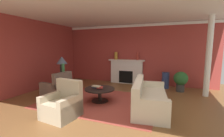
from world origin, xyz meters
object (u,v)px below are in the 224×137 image
object	(u,v)px
side_table	(63,82)
table_lamp	(62,62)
vase_on_side_table	(63,69)
vase_tall_corner	(165,80)
armchair_near_window	(57,90)
armchair_facing_fireplace	(62,106)
vase_mantel_left	(116,56)
sofa	(149,99)
coffee_table	(100,92)
potted_plant	(181,80)
fireplace	(126,72)
vase_mantel_right	(137,56)

from	to	relation	value
side_table	table_lamp	size ratio (longest dim) A/B	0.93
vase_on_side_table	vase_tall_corner	xyz separation A→B (m)	(3.81, 2.17, -0.58)
armchair_near_window	armchair_facing_fireplace	size ratio (longest dim) A/B	1.00
vase_mantel_left	armchair_near_window	bearing A→B (deg)	-110.34
sofa	side_table	world-z (taller)	sofa
coffee_table	side_table	bearing A→B (deg)	164.00
armchair_near_window	vase_mantel_left	distance (m)	3.46
vase_on_side_table	table_lamp	bearing A→B (deg)	141.34
armchair_facing_fireplace	side_table	distance (m)	2.53
vase_tall_corner	coffee_table	bearing A→B (deg)	-127.28
vase_tall_corner	potted_plant	size ratio (longest dim) A/B	0.86
side_table	fireplace	bearing A→B (deg)	48.64
armchair_facing_fireplace	coffee_table	xyz separation A→B (m)	(0.39, 1.42, 0.03)
coffee_table	vase_tall_corner	bearing A→B (deg)	52.72
side_table	vase_mantel_left	xyz separation A→B (m)	(1.52, 2.30, 1.00)
sofa	vase_mantel_right	world-z (taller)	vase_mantel_right
vase_mantel_left	potted_plant	world-z (taller)	vase_mantel_left
coffee_table	vase_mantel_left	size ratio (longest dim) A/B	2.68
fireplace	vase_mantel_right	world-z (taller)	vase_mantel_right
vase_tall_corner	sofa	bearing A→B (deg)	-97.88
armchair_near_window	vase_on_side_table	world-z (taller)	vase_on_side_table
sofa	table_lamp	size ratio (longest dim) A/B	2.93
armchair_near_window	vase_mantel_right	xyz separation A→B (m)	(2.24, 3.08, 1.10)
vase_on_side_table	vase_mantel_right	distance (m)	3.49
armchair_near_window	side_table	size ratio (longest dim) A/B	1.36
armchair_facing_fireplace	vase_mantel_right	world-z (taller)	vase_mantel_right
table_lamp	coffee_table	bearing A→B (deg)	-16.00
armchair_facing_fireplace	vase_mantel_left	bearing A→B (deg)	90.73
fireplace	side_table	xyz separation A→B (m)	(-2.07, -2.35, -0.17)
fireplace	sofa	bearing A→B (deg)	-62.85
side_table	vase_mantel_right	xyz separation A→B (m)	(2.62, 2.30, 1.00)
armchair_facing_fireplace	vase_mantel_right	bearing A→B (deg)	76.29
vase_on_side_table	potted_plant	distance (m)	4.79
sofa	armchair_near_window	size ratio (longest dim) A/B	2.31
armchair_near_window	potted_plant	size ratio (longest dim) A/B	1.14
armchair_facing_fireplace	vase_mantel_left	world-z (taller)	vase_mantel_left
fireplace	sofa	world-z (taller)	fireplace
armchair_near_window	vase_mantel_right	bearing A→B (deg)	53.95
armchair_near_window	table_lamp	distance (m)	1.26
armchair_near_window	armchair_facing_fireplace	xyz separation A→B (m)	(1.20, -1.21, 0.00)
fireplace	coffee_table	size ratio (longest dim) A/B	1.80
side_table	vase_mantel_right	distance (m)	3.63
fireplace	vase_on_side_table	size ratio (longest dim) A/B	3.78
armchair_facing_fireplace	table_lamp	xyz separation A→B (m)	(-1.57, 1.99, 0.92)
armchair_near_window	coffee_table	size ratio (longest dim) A/B	0.95
vase_tall_corner	side_table	bearing A→B (deg)	-152.62
fireplace	potted_plant	world-z (taller)	fireplace
coffee_table	vase_mantel_left	distance (m)	3.09
armchair_facing_fireplace	vase_tall_corner	distance (m)	4.69
sofa	vase_mantel_right	xyz separation A→B (m)	(-0.97, 2.92, 1.10)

